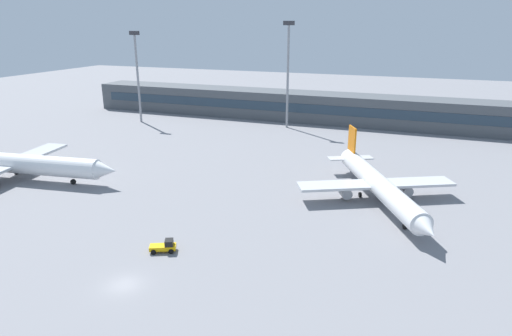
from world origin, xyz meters
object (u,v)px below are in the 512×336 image
object	(u,v)px
airplane_mid	(378,185)
floodlight_tower_west	(137,71)
airplane_near	(15,163)
floodlight_tower_east	(288,69)
baggage_tug_yellow	(164,246)

from	to	relation	value
airplane_mid	floodlight_tower_west	distance (m)	90.14
airplane_near	airplane_mid	bearing A→B (deg)	11.44
floodlight_tower_east	baggage_tug_yellow	bearing A→B (deg)	-85.00
airplane_near	floodlight_tower_east	world-z (taller)	floodlight_tower_east
airplane_near	baggage_tug_yellow	world-z (taller)	airplane_near
airplane_mid	baggage_tug_yellow	world-z (taller)	airplane_mid
airplane_near	floodlight_tower_east	size ratio (longest dim) A/B	1.46
airplane_mid	airplane_near	bearing A→B (deg)	-168.56
airplane_near	baggage_tug_yellow	distance (m)	46.84
floodlight_tower_east	airplane_mid	bearing A→B (deg)	-57.49
airplane_near	floodlight_tower_west	bearing A→B (deg)	99.04
airplane_mid	floodlight_tower_west	size ratio (longest dim) A/B	1.33
airplane_mid	baggage_tug_yellow	size ratio (longest dim) A/B	9.56
baggage_tug_yellow	floodlight_tower_east	world-z (taller)	floodlight_tower_east
airplane_mid	floodlight_tower_west	world-z (taller)	floodlight_tower_west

